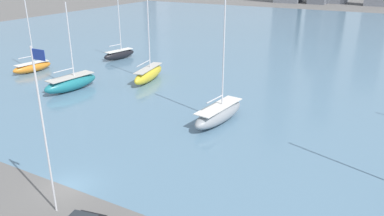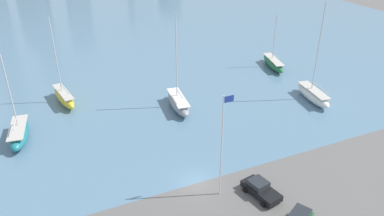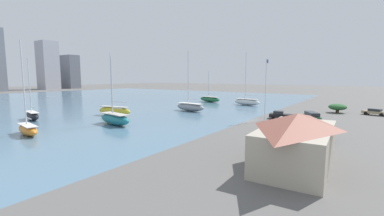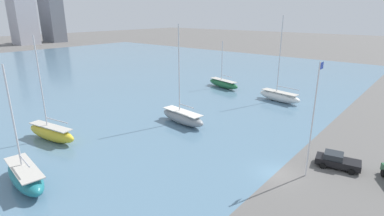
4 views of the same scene
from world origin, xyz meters
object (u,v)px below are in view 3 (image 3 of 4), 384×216
object	(u,v)px
parked_wagon_silver	(323,134)
boat_shed	(297,140)
sailboat_green	(210,99)
sailboat_orange	(28,129)
sailboat_black	(32,115)
sailboat_gray	(190,107)
parked_suv_green	(312,116)
flag_pole	(266,88)
parked_sedan_tan	(375,112)
sailboat_white	(247,102)
sailboat_yellow	(114,111)
parked_pickup_black	(280,115)
sailboat_teal	(115,119)

from	to	relation	value
parked_wagon_silver	boat_shed	bearing A→B (deg)	74.73
sailboat_green	sailboat_orange	world-z (taller)	sailboat_orange
boat_shed	sailboat_black	size ratio (longest dim) A/B	1.02
sailboat_gray	sailboat_orange	distance (m)	37.34
boat_shed	sailboat_gray	size ratio (longest dim) A/B	0.83
parked_suv_green	sailboat_gray	bearing A→B (deg)	152.73
boat_shed	flag_pole	size ratio (longest dim) A/B	1.03
parked_suv_green	parked_sedan_tan	xyz separation A→B (m)	(17.85, -10.47, -0.27)
sailboat_black	sailboat_white	bearing A→B (deg)	-14.57
sailboat_gray	parked_sedan_tan	size ratio (longest dim) A/B	2.91
sailboat_gray	sailboat_yellow	bearing A→B (deg)	156.81
sailboat_yellow	sailboat_gray	bearing A→B (deg)	-39.56
parked_wagon_silver	parked_pickup_black	xyz separation A→B (m)	(15.25, 10.28, -0.02)
sailboat_green	parked_pickup_black	world-z (taller)	sailboat_green
boat_shed	parked_suv_green	distance (m)	28.87
sailboat_gray	parked_pickup_black	distance (m)	23.12
boat_shed	sailboat_teal	distance (m)	33.37
sailboat_yellow	sailboat_white	world-z (taller)	sailboat_white
sailboat_gray	parked_suv_green	bearing A→B (deg)	-82.02
sailboat_orange	parked_pickup_black	bearing A→B (deg)	-27.45
sailboat_yellow	sailboat_orange	distance (m)	21.10
boat_shed	parked_wagon_silver	world-z (taller)	boat_shed
sailboat_yellow	sailboat_white	distance (m)	41.81
parked_sedan_tan	sailboat_black	bearing A→B (deg)	146.79
sailboat_yellow	sailboat_teal	xyz separation A→B (m)	(-7.25, -9.21, -0.05)
sailboat_white	parked_sedan_tan	world-z (taller)	sailboat_white
flag_pole	sailboat_gray	size ratio (longest dim) A/B	0.81
sailboat_gray	parked_wagon_silver	distance (m)	36.49
parked_suv_green	boat_shed	bearing A→B (deg)	-111.59
sailboat_yellow	sailboat_black	distance (m)	16.39
flag_pole	parked_wagon_silver	bearing A→B (deg)	-132.22
sailboat_yellow	sailboat_teal	bearing A→B (deg)	-137.84
parked_suv_green	parked_pickup_black	size ratio (longest dim) A/B	1.08
sailboat_green	parked_sedan_tan	distance (m)	48.68
flag_pole	parked_sedan_tan	xyz separation A→B (m)	(22.00, -18.63, -5.95)
boat_shed	sailboat_orange	size ratio (longest dim) A/B	0.90
flag_pole	sailboat_black	size ratio (longest dim) A/B	0.99
boat_shed	parked_sedan_tan	world-z (taller)	boat_shed
sailboat_white	parked_sedan_tan	bearing A→B (deg)	-86.49
sailboat_orange	parked_sedan_tan	bearing A→B (deg)	-29.74
sailboat_black	parked_sedan_tan	world-z (taller)	sailboat_black
parked_wagon_silver	parked_sedan_tan	distance (m)	33.77
parked_wagon_silver	parked_pickup_black	world-z (taller)	parked_pickup_black
sailboat_gray	flag_pole	bearing A→B (deg)	-92.74
sailboat_yellow	sailboat_black	xyz separation A→B (m)	(-13.46, 9.36, -0.20)
sailboat_green	sailboat_yellow	bearing A→B (deg)	-167.64
sailboat_gray	sailboat_green	world-z (taller)	sailboat_gray
flag_pole	sailboat_gray	world-z (taller)	sailboat_gray
sailboat_orange	sailboat_white	distance (m)	60.00
sailboat_orange	sailboat_teal	xyz separation A→B (m)	(13.19, -4.00, 0.16)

